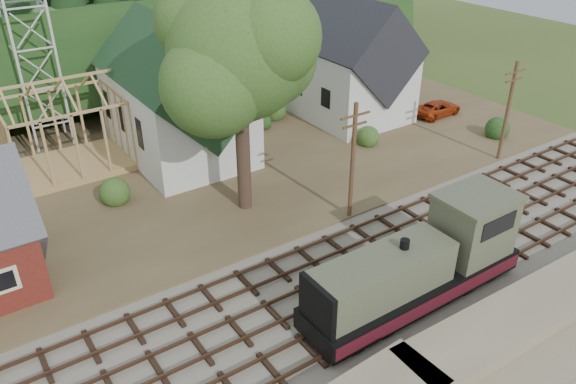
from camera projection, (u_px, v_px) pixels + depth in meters
ground at (309, 303)px, 29.41m from camera, size 140.00×140.00×0.00m
railroad_bed at (309, 301)px, 29.37m from camera, size 64.00×11.00×0.16m
village_flat at (169, 170)px, 42.31m from camera, size 64.00×26.00×0.30m
hillside at (77, 86)px, 59.67m from camera, size 70.00×28.96×12.74m
ridge at (41, 52)px, 71.21m from camera, size 80.00×20.00×12.00m
church at (178, 95)px, 42.02m from camera, size 8.40×15.17×13.00m
farmhouse at (349, 66)px, 49.49m from camera, size 8.40×10.80×10.60m
timber_frame at (65, 132)px, 40.72m from camera, size 8.20×6.20×6.99m
lattice_tower at (25, 22)px, 41.72m from camera, size 3.20×3.20×12.12m
big_tree at (241, 59)px, 32.70m from camera, size 10.90×8.40×14.70m
telegraph_pole_near at (353, 161)px, 34.48m from camera, size 2.20×0.28×8.00m
telegraph_pole_far at (508, 111)px, 41.81m from camera, size 2.20×0.28×8.00m
locomotive at (423, 265)px, 28.57m from camera, size 12.71×3.18×5.06m
car_blue at (21, 259)px, 31.14m from camera, size 1.90×3.91×1.29m
car_red at (438, 108)px, 51.29m from camera, size 4.89×2.41×1.33m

